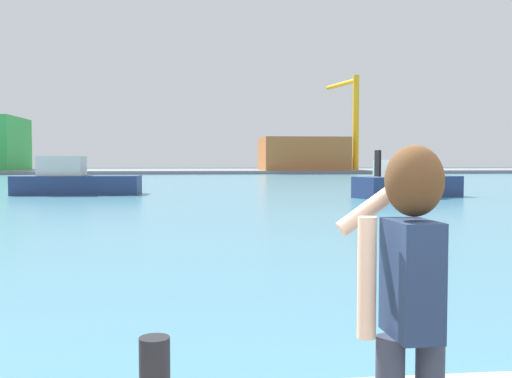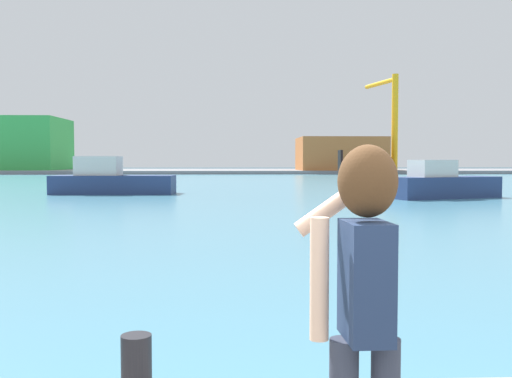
{
  "view_description": "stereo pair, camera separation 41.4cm",
  "coord_description": "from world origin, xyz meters",
  "px_view_note": "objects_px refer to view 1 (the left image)",
  "views": [
    {
      "loc": [
        -1.09,
        -2.25,
        2.13
      ],
      "look_at": [
        -0.42,
        3.75,
        1.83
      ],
      "focal_mm": 40.7,
      "sensor_mm": 36.0,
      "label": 1
    },
    {
      "loc": [
        -0.67,
        -2.29,
        2.13
      ],
      "look_at": [
        -0.42,
        3.75,
        1.83
      ],
      "focal_mm": 40.7,
      "sensor_mm": 36.0,
      "label": 2
    }
  ],
  "objects_px": {
    "boat_moored": "(74,181)",
    "port_crane": "(352,113)",
    "harbor_bollard": "(155,367)",
    "warehouse_right": "(303,154)",
    "person_photographer": "(409,286)",
    "boat_moored_2": "(406,184)"
  },
  "relations": [
    {
      "from": "person_photographer",
      "to": "port_crane",
      "type": "relative_size",
      "value": 0.12
    },
    {
      "from": "boat_moored",
      "to": "port_crane",
      "type": "xyz_separation_m",
      "value": [
        32.88,
        55.54,
        8.89
      ]
    },
    {
      "from": "boat_moored_2",
      "to": "port_crane",
      "type": "height_order",
      "value": "port_crane"
    },
    {
      "from": "person_photographer",
      "to": "warehouse_right",
      "type": "bearing_deg",
      "value": -12.49
    },
    {
      "from": "boat_moored_2",
      "to": "boat_moored",
      "type": "bearing_deg",
      "value": 146.2
    },
    {
      "from": "person_photographer",
      "to": "boat_moored_2",
      "type": "height_order",
      "value": "person_photographer"
    },
    {
      "from": "boat_moored_2",
      "to": "warehouse_right",
      "type": "relative_size",
      "value": 0.51
    },
    {
      "from": "harbor_bollard",
      "to": "boat_moored",
      "type": "relative_size",
      "value": 0.06
    },
    {
      "from": "boat_moored",
      "to": "harbor_bollard",
      "type": "bearing_deg",
      "value": -75.73
    },
    {
      "from": "boat_moored_2",
      "to": "warehouse_right",
      "type": "xyz_separation_m",
      "value": [
        5.42,
        58.93,
        2.28
      ]
    },
    {
      "from": "harbor_bollard",
      "to": "person_photographer",
      "type": "bearing_deg",
      "value": -46.99
    },
    {
      "from": "boat_moored",
      "to": "boat_moored_2",
      "type": "relative_size",
      "value": 1.12
    },
    {
      "from": "harbor_bollard",
      "to": "boat_moored_2",
      "type": "bearing_deg",
      "value": 65.89
    },
    {
      "from": "harbor_bollard",
      "to": "port_crane",
      "type": "relative_size",
      "value": 0.03
    },
    {
      "from": "harbor_bollard",
      "to": "warehouse_right",
      "type": "xyz_separation_m",
      "value": [
        17.69,
        86.35,
        2.39
      ]
    },
    {
      "from": "person_photographer",
      "to": "boat_moored",
      "type": "relative_size",
      "value": 0.23
    },
    {
      "from": "warehouse_right",
      "to": "port_crane",
      "type": "bearing_deg",
      "value": 9.25
    },
    {
      "from": "harbor_bollard",
      "to": "boat_moored",
      "type": "xyz_separation_m",
      "value": [
        -6.85,
        32.17,
        0.16
      ]
    },
    {
      "from": "person_photographer",
      "to": "boat_moored",
      "type": "height_order",
      "value": "boat_moored"
    },
    {
      "from": "warehouse_right",
      "to": "port_crane",
      "type": "xyz_separation_m",
      "value": [
        8.34,
        1.36,
        6.66
      ]
    },
    {
      "from": "harbor_bollard",
      "to": "port_crane",
      "type": "height_order",
      "value": "port_crane"
    },
    {
      "from": "harbor_bollard",
      "to": "boat_moored_2",
      "type": "xyz_separation_m",
      "value": [
        12.27,
        27.42,
        0.11
      ]
    }
  ]
}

